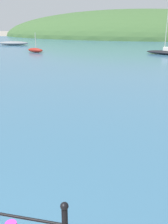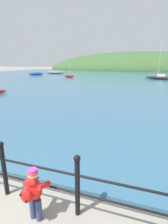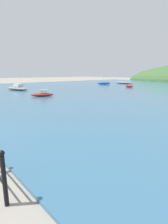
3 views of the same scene
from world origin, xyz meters
TOP-DOWN VIEW (x-y plane):
  - water at (0.00, 32.00)m, footprint 80.00×60.00m
  - far_hillside at (0.00, 69.78)m, footprint 70.66×38.86m
  - iron_railing at (0.55, 1.50)m, footprint 8.13×0.12m
  - child_in_coat at (0.68, 1.15)m, footprint 0.40×0.54m
  - boat_white_sailboat at (-18.16, 37.71)m, footprint 4.94×2.15m
  - boat_green_fishing at (4.63, 29.85)m, footprint 4.70×2.96m
  - boat_red_dinghy at (-10.66, 28.73)m, footprint 2.32×1.39m
  - boat_mid_harbor at (-19.82, 32.00)m, footprint 3.21×2.13m

SIDE VIEW (x-z plane):
  - far_hillside at x=0.00m, z-range -6.65..6.65m
  - water at x=0.00m, z-range 0.00..0.10m
  - boat_red_dinghy at x=-10.66m, z-range -0.77..1.50m
  - boat_green_fishing at x=4.63m, z-range -2.36..3.14m
  - boat_white_sailboat at x=-18.16m, z-range 0.10..0.70m
  - boat_mid_harbor at x=-19.82m, z-range -1.15..1.97m
  - child_in_coat at x=0.68m, z-range 0.10..1.11m
  - iron_railing at x=0.55m, z-range 0.04..1.25m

